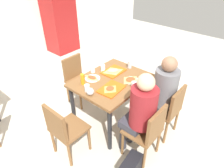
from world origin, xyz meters
TOP-DOWN VIEW (x-y plane):
  - ground_plane at (0.00, 0.00)m, footprint 10.00×10.00m
  - main_table at (0.00, 0.00)m, footprint 1.08×0.86m
  - chair_near_left at (-0.27, -0.81)m, footprint 0.40×0.40m
  - chair_near_right at (0.27, -0.81)m, footprint 0.40×0.40m
  - chair_far_side at (0.00, 0.81)m, footprint 0.40×0.40m
  - chair_left_end at (-0.93, 0.00)m, footprint 0.40×0.40m
  - person_in_red at (-0.27, -0.67)m, footprint 0.32×0.42m
  - person_in_brown_jacket at (0.27, -0.67)m, footprint 0.32×0.42m
  - tray_red_near at (-0.19, -0.15)m, footprint 0.38×0.29m
  - tray_red_far at (0.19, 0.13)m, footprint 0.36×0.27m
  - paper_plate_center at (-0.16, 0.24)m, footprint 0.22×0.22m
  - paper_plate_near_edge at (0.16, -0.24)m, footprint 0.22×0.22m
  - pizza_slice_a at (-0.22, -0.15)m, footprint 0.17×0.15m
  - pizza_slice_b at (0.18, 0.13)m, footprint 0.29×0.27m
  - pizza_slice_c at (-0.17, 0.24)m, footprint 0.13×0.21m
  - pizza_slice_d at (0.15, -0.22)m, footprint 0.22×0.18m
  - plastic_cup_a at (-0.03, 0.37)m, footprint 0.07×0.07m
  - plastic_cup_b at (0.03, -0.37)m, footprint 0.07×0.07m
  - plastic_cup_c at (-0.43, 0.06)m, footprint 0.07×0.07m
  - plastic_cup_d at (0.11, 0.28)m, footprint 0.07×0.07m
  - soda_can at (0.46, 0.02)m, footprint 0.07×0.07m
  - condiment_bottle at (-0.35, 0.24)m, footprint 0.06×0.06m
  - foil_bundle at (-0.46, -0.02)m, footprint 0.10×0.10m
  - handbag at (-0.62, -0.83)m, footprint 0.34×0.20m
  - drink_fridge at (1.23, 2.85)m, footprint 0.70×0.60m

SIDE VIEW (x-z plane):
  - ground_plane at x=0.00m, z-range -0.02..0.00m
  - handbag at x=-0.62m, z-range 0.00..0.28m
  - chair_near_left at x=-0.27m, z-range 0.07..0.91m
  - chair_near_right at x=0.27m, z-range 0.07..0.91m
  - chair_far_side at x=0.00m, z-range 0.07..0.91m
  - chair_left_end at x=-0.93m, z-range 0.07..0.91m
  - main_table at x=0.00m, z-range 0.28..1.04m
  - person_in_red at x=-0.27m, z-range 0.11..1.36m
  - person_in_brown_jacket at x=0.27m, z-range 0.11..1.36m
  - paper_plate_center at x=-0.16m, z-range 0.76..0.77m
  - paper_plate_near_edge at x=0.16m, z-range 0.76..0.77m
  - tray_red_near at x=-0.19m, z-range 0.76..0.78m
  - tray_red_far at x=0.19m, z-range 0.76..0.78m
  - pizza_slice_d at x=0.15m, z-range 0.77..0.79m
  - pizza_slice_c at x=-0.17m, z-range 0.77..0.79m
  - pizza_slice_b at x=0.18m, z-range 0.78..0.80m
  - pizza_slice_a at x=-0.22m, z-range 0.78..0.80m
  - plastic_cup_a at x=-0.03m, z-range 0.76..0.86m
  - plastic_cup_b at x=0.03m, z-range 0.76..0.86m
  - plastic_cup_c at x=-0.43m, z-range 0.76..0.86m
  - plastic_cup_d at x=0.11m, z-range 0.76..0.86m
  - foil_bundle at x=-0.46m, z-range 0.76..0.86m
  - soda_can at x=0.46m, z-range 0.76..0.88m
  - condiment_bottle at x=-0.35m, z-range 0.76..0.92m
  - drink_fridge at x=1.23m, z-range 0.00..1.90m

